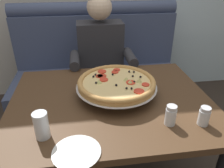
# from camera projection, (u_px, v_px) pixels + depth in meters

# --- Properties ---
(booth_bench) EXTENTS (1.69, 0.78, 1.13)m
(booth_bench) POSITION_uv_depth(u_px,v_px,m) (99.00, 78.00, 2.34)
(booth_bench) COLOR #424C6B
(booth_bench) RESTS_ON ground_plane
(dining_table) EXTENTS (1.21, 0.95, 0.73)m
(dining_table) POSITION_uv_depth(u_px,v_px,m) (111.00, 110.00, 1.39)
(dining_table) COLOR #4C331E
(dining_table) RESTS_ON ground_plane
(diner_main) EXTENTS (0.54, 0.64, 1.27)m
(diner_main) POSITION_uv_depth(u_px,v_px,m) (102.00, 60.00, 1.96)
(diner_main) COLOR #2D3342
(diner_main) RESTS_ON ground_plane
(pizza) EXTENTS (0.50, 0.50, 0.12)m
(pizza) POSITION_uv_depth(u_px,v_px,m) (117.00, 83.00, 1.36)
(pizza) COLOR silver
(pizza) RESTS_ON dining_table
(shaker_pepper_flakes) EXTENTS (0.06, 0.06, 0.11)m
(shaker_pepper_flakes) POSITION_uv_depth(u_px,v_px,m) (171.00, 116.00, 1.12)
(shaker_pepper_flakes) COLOR white
(shaker_pepper_flakes) RESTS_ON dining_table
(shaker_parmesan) EXTENTS (0.06, 0.06, 0.10)m
(shaker_parmesan) POSITION_uv_depth(u_px,v_px,m) (204.00, 117.00, 1.12)
(shaker_parmesan) COLOR white
(shaker_parmesan) RESTS_ON dining_table
(plate_near_left) EXTENTS (0.22, 0.22, 0.02)m
(plate_near_left) POSITION_uv_depth(u_px,v_px,m) (76.00, 151.00, 0.96)
(plate_near_left) COLOR white
(plate_near_left) RESTS_ON dining_table
(drinking_glass) EXTENTS (0.07, 0.07, 0.14)m
(drinking_glass) POSITION_uv_depth(u_px,v_px,m) (42.00, 127.00, 1.03)
(drinking_glass) COLOR silver
(drinking_glass) RESTS_ON dining_table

